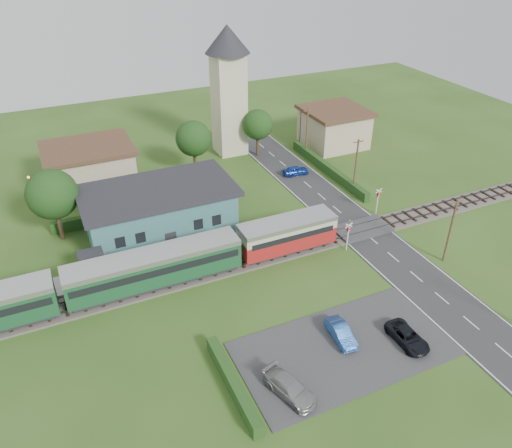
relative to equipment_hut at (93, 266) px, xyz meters
name	(u,v)px	position (x,y,z in m)	size (l,w,h in m)	color
ground	(290,263)	(18.00, -5.20, -1.75)	(120.00, 120.00, 0.00)	#2D4C19
railway_track	(281,252)	(18.00, -3.20, -1.64)	(76.00, 3.20, 0.49)	#4C443D
road	(373,240)	(28.00, -5.20, -1.72)	(6.00, 70.00, 0.05)	#28282B
car_park	(343,349)	(16.50, -17.20, -1.71)	(17.00, 9.00, 0.08)	#333335
crossing_deck	(362,229)	(28.00, -3.20, -1.52)	(6.20, 3.40, 0.45)	#333335
platform	(177,258)	(8.00, 0.00, -1.52)	(30.00, 3.00, 0.45)	gray
equipment_hut	(93,266)	(0.00, 0.00, 0.00)	(2.30, 2.30, 2.55)	beige
station_building	(159,210)	(8.00, 5.79, 0.95)	(16.00, 9.00, 5.30)	#396C6C
train	(120,276)	(1.90, -3.20, 0.43)	(43.20, 2.90, 3.40)	#232328
church_tower	(228,82)	(23.00, 22.80, 8.48)	(6.00, 6.00, 17.60)	beige
house_west	(90,166)	(3.00, 19.80, 1.04)	(10.80, 8.80, 5.50)	tan
house_east	(334,127)	(38.00, 18.80, 1.05)	(8.80, 8.80, 5.50)	tan
hedge_carpark	(233,383)	(7.00, -17.20, -1.15)	(0.80, 9.00, 1.20)	#193814
hedge_roadside	(328,169)	(32.20, 10.80, -1.15)	(0.80, 18.00, 1.20)	#193814
hedge_station	(151,208)	(8.00, 10.30, -1.10)	(22.00, 0.80, 1.30)	#193814
tree_a	(52,194)	(-2.00, 8.80, 3.63)	(5.20, 5.20, 8.00)	#332316
tree_b	(193,139)	(16.00, 17.80, 3.27)	(4.60, 4.60, 7.34)	#332316
tree_c	(258,125)	(26.00, 19.80, 2.91)	(4.20, 4.20, 6.78)	#332316
utility_pole_b	(450,230)	(32.20, -11.20, 1.88)	(1.40, 0.22, 7.00)	#473321
utility_pole_c	(356,165)	(32.20, 4.80, 1.88)	(1.40, 0.22, 7.00)	#473321
utility_pole_d	(307,132)	(32.20, 16.80, 1.88)	(1.40, 0.22, 7.00)	#473321
crossing_signal_near	(348,233)	(24.40, -5.61, 0.39)	(0.84, 0.28, 3.28)	silver
crossing_signal_far	(378,197)	(31.60, -0.81, 0.39)	(0.84, 0.28, 3.28)	silver
streetlamp_west	(33,193)	(-4.00, 14.80, 1.29)	(0.30, 0.30, 5.15)	#3F3F47
streetlamp_east	(301,123)	(34.00, 21.80, 1.29)	(0.30, 0.30, 5.15)	#3F3F47
car_on_road	(296,170)	(27.98, 12.01, -1.10)	(1.40, 3.48, 1.19)	#14359C
car_park_blue	(341,333)	(16.88, -16.14, -1.06)	(1.29, 3.70, 1.22)	#2455A4
car_park_silver	(290,388)	(10.50, -19.33, -1.03)	(1.79, 4.40, 1.28)	gray
car_park_dark	(407,337)	(21.53, -18.74, -1.10)	(1.87, 4.06, 1.13)	black
pedestrian_near	(239,235)	(14.78, -0.07, -0.54)	(0.55, 0.36, 1.50)	gray
pedestrian_far	(130,260)	(3.47, 0.13, -0.49)	(0.78, 0.61, 1.61)	gray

